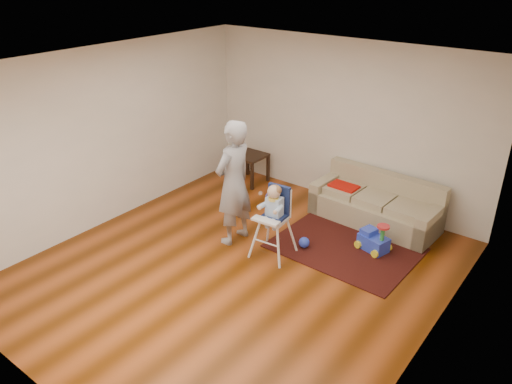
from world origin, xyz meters
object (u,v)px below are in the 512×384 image
Objects in this scene: sofa at (375,201)px; high_chair at (274,222)px; ride_on_toy at (374,236)px; toy_ball at (304,242)px; adult at (234,183)px; side_table at (250,168)px.

high_chair reaches higher than sofa.
ride_on_toy is 0.42× the size of high_chair.
sofa reaches higher than toy_ball.
high_chair reaches higher than ride_on_toy.
toy_ball is 0.09× the size of adult.
side_table is 3.42× the size of toy_ball.
sofa is at bearing 130.40° from ride_on_toy.
ride_on_toy is 0.99m from toy_ball.
ride_on_toy is at bearing -62.13° from sofa.
sofa is at bearing 70.85° from toy_ball.
ride_on_toy reaches higher than toy_ball.
adult reaches higher than toy_ball.
toy_ball is at bearing -130.43° from ride_on_toy.
high_chair is at bearing -122.57° from toy_ball.
ride_on_toy is at bearing 34.37° from toy_ball.
high_chair is (-0.71, -1.71, 0.14)m from sofa.
toy_ball is at bearing 52.05° from high_chair.
ride_on_toy is 2.85× the size of toy_ball.
side_table is (-2.51, 0.04, -0.11)m from sofa.
side_table is at bearing 146.65° from toy_ball.
side_table is 2.53m from high_chair.
side_table is at bearing -178.32° from sofa.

